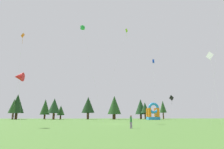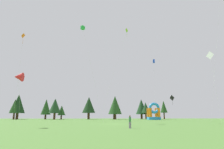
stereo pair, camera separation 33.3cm
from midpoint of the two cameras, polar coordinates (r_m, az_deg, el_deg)
ground_plane at (r=37.86m, az=0.55°, el=-14.68°), size 120.00×120.00×0.00m
kite_lime_diamond at (r=54.11m, az=4.62°, el=12.69°), size 7.97×0.84×25.20m
kite_green_box at (r=52.34m, az=-8.58°, el=13.64°), size 6.40×4.75×24.82m
kite_white_diamond at (r=46.65m, az=27.66°, el=4.94°), size 1.40×3.43×14.97m
kite_red_delta at (r=33.46m, az=-26.01°, el=-0.66°), size 1.43×3.48×8.40m
kite_orange_diamond at (r=56.02m, az=-24.88°, el=10.21°), size 2.68×6.03×22.65m
kite_black_diamond at (r=64.22m, az=17.83°, el=-6.76°), size 1.09×1.84×7.73m
kite_blue_box at (r=62.30m, az=12.59°, el=3.86°), size 1.93×5.13×19.16m
person_far_side at (r=26.10m, az=5.79°, el=-13.59°), size 0.30×0.30×1.70m
inflatable_yellow_castle at (r=74.33m, az=12.54°, el=-11.30°), size 4.30×4.45×6.28m
tree_row_0 at (r=86.48m, az=-27.05°, el=-8.49°), size 3.94×3.94×7.98m
tree_row_1 at (r=87.42m, az=-26.21°, el=-7.87°), size 5.50×5.50×10.11m
tree_row_2 at (r=86.51m, az=-19.07°, el=-9.18°), size 4.07×4.07×8.36m
tree_row_3 at (r=80.58m, az=-16.62°, el=-9.01°), size 4.72×4.72×8.29m
tree_row_4 at (r=83.34m, az=-14.79°, el=-10.38°), size 3.29×3.29×5.65m
tree_row_5 at (r=82.03m, az=-6.85°, el=-9.07°), size 5.50×5.50×9.27m
tree_row_6 at (r=80.39m, az=0.74°, el=-9.31°), size 4.22×4.22×8.50m
tree_row_7 at (r=79.41m, az=1.02°, el=-9.14°), size 5.55×5.55×9.54m
tree_row_8 at (r=85.10m, az=8.91°, el=-9.53°), size 4.82×4.82×8.57m
tree_row_9 at (r=82.38m, az=10.18°, el=-9.82°), size 3.50×3.50×6.99m
tree_row_10 at (r=87.42m, az=15.36°, el=-9.34°), size 3.05×3.05×7.89m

